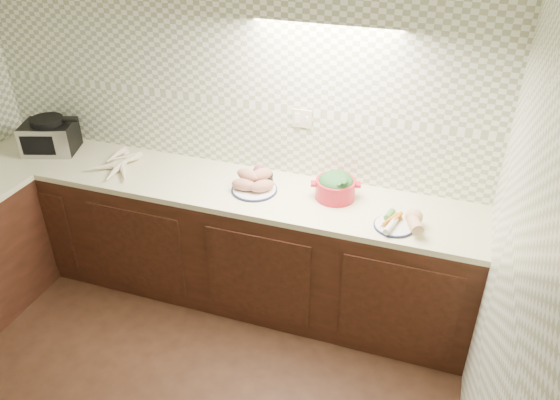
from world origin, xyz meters
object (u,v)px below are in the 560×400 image
(toaster_oven, at_px, (50,136))
(onion_bowl, at_px, (261,176))
(sweet_potato_plate, at_px, (254,183))
(parsnip_pile, at_px, (110,163))
(veg_plate, at_px, (403,220))
(dutch_oven, at_px, (336,186))

(toaster_oven, xyz_separation_m, onion_bowl, (1.63, 0.07, -0.08))
(toaster_oven, bearing_deg, onion_bowl, -16.13)
(sweet_potato_plate, bearing_deg, parsnip_pile, -178.03)
(parsnip_pile, height_order, veg_plate, veg_plate)
(dutch_oven, bearing_deg, toaster_oven, 164.44)
(onion_bowl, relative_size, dutch_oven, 0.49)
(onion_bowl, bearing_deg, dutch_oven, -4.85)
(onion_bowl, xyz_separation_m, dutch_oven, (0.52, -0.04, 0.04))
(veg_plate, bearing_deg, parsnip_pile, 177.86)
(sweet_potato_plate, height_order, veg_plate, sweet_potato_plate)
(sweet_potato_plate, relative_size, onion_bowl, 1.96)
(sweet_potato_plate, xyz_separation_m, dutch_oven, (0.52, 0.07, 0.03))
(toaster_oven, height_order, parsnip_pile, toaster_oven)
(toaster_oven, distance_m, parsnip_pile, 0.57)
(sweet_potato_plate, xyz_separation_m, onion_bowl, (0.00, 0.12, -0.01))
(toaster_oven, relative_size, veg_plate, 1.44)
(onion_bowl, bearing_deg, veg_plate, -13.38)
(parsnip_pile, relative_size, dutch_oven, 1.41)
(veg_plate, bearing_deg, sweet_potato_plate, 173.39)
(parsnip_pile, distance_m, sweet_potato_plate, 1.07)
(parsnip_pile, height_order, dutch_oven, dutch_oven)
(dutch_oven, height_order, veg_plate, dutch_oven)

